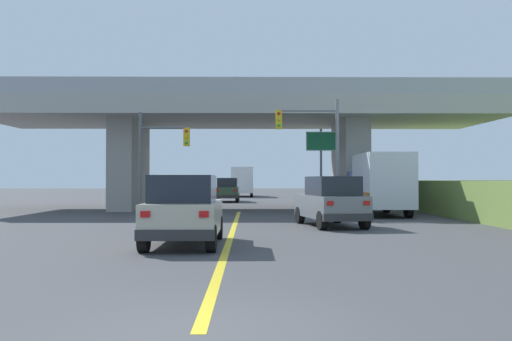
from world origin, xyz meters
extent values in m
plane|color=#424244|center=(0.00, 28.32, 0.00)|extent=(160.00, 160.00, 0.00)
cube|color=#A8A59E|center=(0.00, 28.32, 6.11)|extent=(31.74, 9.59, 1.11)
cube|color=#9A9891|center=(-7.02, 28.32, 2.78)|extent=(1.50, 5.75, 5.56)
cube|color=#9A9891|center=(7.02, 28.32, 2.78)|extent=(1.50, 5.75, 5.56)
cube|color=#9EA0A5|center=(0.00, 23.67, 7.12)|extent=(31.74, 0.20, 0.90)
cube|color=#9EA0A5|center=(0.00, 32.96, 7.12)|extent=(31.74, 0.20, 0.90)
cube|color=yellow|center=(0.00, 12.74, 0.00)|extent=(0.20, 25.48, 0.01)
cube|color=#B7B29E|center=(-1.25, 9.20, 0.81)|extent=(1.95, 4.30, 0.90)
cube|color=#1E232D|center=(-1.25, 8.88, 1.64)|extent=(1.72, 2.36, 0.76)
cube|color=#2D2D30|center=(-1.25, 7.10, 0.50)|extent=(1.99, 0.20, 0.28)
cube|color=red|center=(-1.98, 7.03, 1.03)|extent=(0.24, 0.06, 0.16)
cube|color=red|center=(-0.52, 7.03, 1.03)|extent=(0.24, 0.06, 0.16)
cylinder|color=black|center=(-2.12, 10.80, 0.36)|extent=(0.26, 0.72, 0.72)
cylinder|color=black|center=(-0.37, 10.80, 0.36)|extent=(0.26, 0.72, 0.72)
cylinder|color=black|center=(-2.12, 7.60, 0.36)|extent=(0.26, 0.72, 0.72)
cylinder|color=black|center=(-0.37, 7.60, 0.36)|extent=(0.26, 0.72, 0.72)
cube|color=slate|center=(3.89, 15.55, 0.81)|extent=(2.58, 4.56, 0.90)
cube|color=#1E232D|center=(3.95, 15.23, 1.64)|extent=(2.03, 2.61, 0.76)
cube|color=#2D2D30|center=(4.25, 13.47, 0.50)|extent=(1.92, 0.52, 0.28)
cube|color=red|center=(3.56, 13.28, 1.03)|extent=(0.25, 0.10, 0.16)
cube|color=red|center=(4.95, 13.52, 1.03)|extent=(0.25, 0.10, 0.16)
cylinder|color=black|center=(2.80, 16.99, 0.36)|extent=(0.38, 0.75, 0.72)
cylinder|color=black|center=(4.45, 17.27, 0.36)|extent=(0.38, 0.75, 0.72)
cylinder|color=black|center=(3.34, 13.82, 0.36)|extent=(0.38, 0.75, 0.72)
cylinder|color=black|center=(4.99, 14.11, 0.36)|extent=(0.38, 0.75, 0.72)
cube|color=navy|center=(7.48, 24.77, 1.40)|extent=(2.20, 2.00, 1.90)
cube|color=silver|center=(7.48, 21.51, 1.83)|extent=(2.31, 4.50, 2.77)
cube|color=#B26619|center=(7.48, 21.51, 1.14)|extent=(2.33, 4.41, 0.24)
cylinder|color=black|center=(6.48, 24.77, 0.45)|extent=(0.30, 0.90, 0.90)
cylinder|color=black|center=(8.48, 24.77, 0.45)|extent=(0.30, 0.90, 0.90)
cylinder|color=black|center=(6.48, 20.39, 0.45)|extent=(0.30, 0.90, 0.90)
cylinder|color=black|center=(8.48, 20.39, 0.45)|extent=(0.30, 0.90, 0.90)
cube|color=#2D4C33|center=(-1.25, 40.09, 0.81)|extent=(1.87, 4.75, 0.90)
cube|color=#1E232D|center=(-1.25, 39.73, 1.64)|extent=(1.64, 2.61, 0.76)
cube|color=#2D2D30|center=(-1.25, 37.77, 0.50)|extent=(1.90, 0.20, 0.28)
cube|color=red|center=(-1.95, 37.70, 1.03)|extent=(0.24, 0.06, 0.16)
cube|color=red|center=(-0.55, 37.70, 1.03)|extent=(0.24, 0.06, 0.16)
cylinder|color=black|center=(-2.09, 41.92, 0.36)|extent=(0.26, 0.72, 0.72)
cylinder|color=black|center=(-0.42, 41.92, 0.36)|extent=(0.26, 0.72, 0.72)
cylinder|color=black|center=(-2.09, 38.27, 0.36)|extent=(0.26, 0.72, 0.72)
cylinder|color=black|center=(-0.42, 38.27, 0.36)|extent=(0.26, 0.72, 0.72)
cylinder|color=slate|center=(5.14, 21.49, 3.01)|extent=(0.18, 0.18, 6.02)
cylinder|color=slate|center=(3.63, 21.49, 5.45)|extent=(3.02, 0.12, 0.12)
cube|color=gold|center=(2.12, 21.49, 4.97)|extent=(0.32, 0.26, 0.96)
sphere|color=red|center=(2.12, 21.34, 5.27)|extent=(0.16, 0.16, 0.16)
sphere|color=gold|center=(2.12, 21.34, 4.97)|extent=(0.16, 0.16, 0.16)
sphere|color=green|center=(2.12, 21.34, 4.67)|extent=(0.16, 0.16, 0.16)
cylinder|color=#56595E|center=(-5.14, 22.21, 2.72)|extent=(0.18, 0.18, 5.43)
cylinder|color=#56595E|center=(-3.91, 22.21, 4.61)|extent=(2.44, 0.12, 0.12)
cube|color=gold|center=(-2.69, 22.21, 4.13)|extent=(0.32, 0.26, 0.96)
sphere|color=red|center=(-2.69, 22.06, 4.43)|extent=(0.16, 0.16, 0.16)
sphere|color=gold|center=(-2.69, 22.06, 4.13)|extent=(0.16, 0.16, 0.16)
sphere|color=green|center=(-2.69, 22.06, 3.83)|extent=(0.16, 0.16, 0.16)
cylinder|color=slate|center=(4.95, 26.57, 2.48)|extent=(0.14, 0.14, 4.95)
cube|color=#197242|center=(4.95, 26.51, 4.21)|extent=(1.75, 0.08, 1.08)
cube|color=white|center=(4.95, 26.50, 4.21)|extent=(1.83, 0.04, 1.16)
cube|color=silver|center=(-0.19, 57.33, 1.40)|extent=(2.20, 2.00, 1.90)
cube|color=silver|center=(-0.19, 53.63, 1.83)|extent=(2.31, 5.40, 2.76)
cube|color=#B26619|center=(-0.19, 53.63, 1.14)|extent=(2.33, 5.29, 0.24)
cylinder|color=black|center=(-1.19, 57.33, 0.45)|extent=(0.30, 0.90, 0.90)
cylinder|color=black|center=(0.81, 57.33, 0.45)|extent=(0.30, 0.90, 0.90)
cylinder|color=black|center=(-1.19, 52.28, 0.45)|extent=(0.30, 0.90, 0.90)
cylinder|color=black|center=(0.81, 52.28, 0.45)|extent=(0.30, 0.90, 0.90)
camera|label=1|loc=(0.63, -6.78, 1.90)|focal=38.71mm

